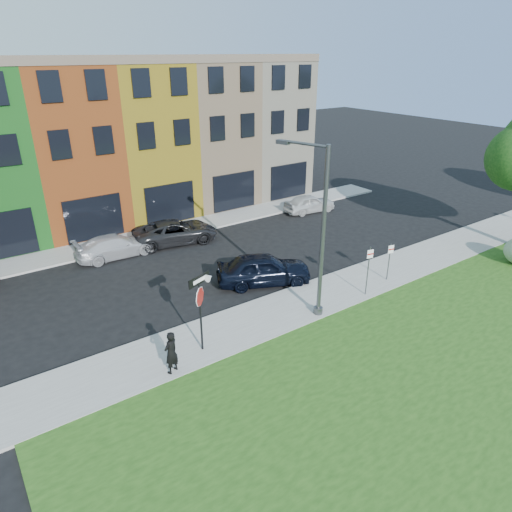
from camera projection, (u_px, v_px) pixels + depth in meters
ground at (343, 338)px, 18.61m from camera, size 120.00×120.00×0.00m
sidewalk_near at (329, 294)px, 21.87m from camera, size 40.00×3.00×0.12m
sidewalk_far at (135, 239)px, 28.23m from camera, size 40.00×2.40×0.12m
rowhouse_block at (101, 142)px, 31.09m from camera, size 30.00×10.12×10.00m
stop_sign at (200, 298)px, 16.80m from camera, size 1.00×0.39×3.19m
man at (171, 352)px, 16.15m from camera, size 0.90×0.85×1.67m
sedan_near at (264, 269)px, 22.68m from camera, size 5.37×6.06×1.58m
parked_car_silver at (115, 246)px, 25.72m from camera, size 1.82×4.42×1.28m
parked_car_dark at (175, 232)px, 27.58m from camera, size 4.11×5.88×1.41m
parked_car_white at (309, 203)px, 32.88m from camera, size 2.48×4.17×1.29m
street_lamp at (318, 234)px, 18.74m from camera, size 1.01×2.51×7.38m
parking_sign_a at (369, 266)px, 21.09m from camera, size 0.32×0.12×2.45m
parking_sign_b at (390, 257)px, 22.60m from camera, size 0.32×0.11×1.95m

